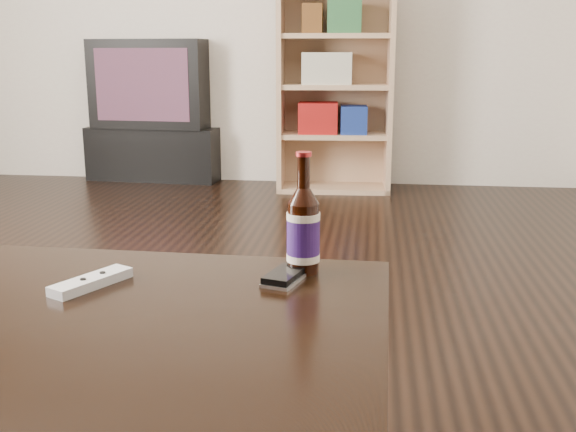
# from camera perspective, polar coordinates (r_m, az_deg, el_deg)

# --- Properties ---
(floor) EXTENTS (5.00, 6.00, 0.01)m
(floor) POSITION_cam_1_polar(r_m,az_deg,el_deg) (2.25, -20.14, -11.24)
(floor) COLOR black
(floor) RESTS_ON ground
(tv_stand) EXTENTS (1.00, 0.55, 0.39)m
(tv_stand) POSITION_cam_1_polar(r_m,az_deg,el_deg) (5.14, -10.86, 5.36)
(tv_stand) COLOR black
(tv_stand) RESTS_ON floor
(tv) EXTENTS (0.86, 0.58, 0.62)m
(tv) POSITION_cam_1_polar(r_m,az_deg,el_deg) (5.10, -11.12, 10.96)
(tv) COLOR black
(tv) RESTS_ON tv_stand
(bookshelf) EXTENTS (0.77, 0.38, 1.39)m
(bookshelf) POSITION_cam_1_polar(r_m,az_deg,el_deg) (4.56, 3.88, 11.25)
(bookshelf) COLOR tan
(bookshelf) RESTS_ON floor
(beer_bottle) EXTENTS (0.07, 0.07, 0.24)m
(beer_bottle) POSITION_cam_1_polar(r_m,az_deg,el_deg) (1.31, 1.30, -1.26)
(beer_bottle) COLOR black
(beer_bottle) RESTS_ON coffee_table
(phone) EXTENTS (0.08, 0.12, 0.02)m
(phone) POSITION_cam_1_polar(r_m,az_deg,el_deg) (1.28, -0.28, -5.16)
(phone) COLOR silver
(phone) RESTS_ON coffee_table
(remote) EXTENTS (0.11, 0.17, 0.02)m
(remote) POSITION_cam_1_polar(r_m,az_deg,el_deg) (1.30, -16.32, -5.36)
(remote) COLOR silver
(remote) RESTS_ON coffee_table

